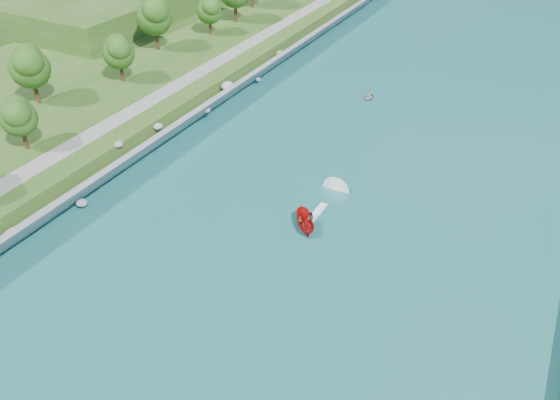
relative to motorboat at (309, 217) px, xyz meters
The scene contains 8 objects.
ground 14.41m from the motorboat, 89.19° to the right, with size 260.00×260.00×0.00m, color #2D5119.
river_water 5.68m from the motorboat, 87.92° to the left, with size 55.00×240.00×0.10m, color #1B6169.
berm_west 50.12m from the motorboat, behind, with size 45.00×240.00×3.50m, color #2D5119.
riprap_bank 26.02m from the motorboat, behind, with size 3.91×236.00×4.16m.
riverside_path 32.89m from the motorboat, behind, with size 3.00×200.00×0.10m, color gray.
trees_west 42.24m from the motorboat, behind, with size 18.27×150.37×13.67m.
motorboat is the anchor object (origin of this frame).
raft 36.08m from the motorboat, 99.69° to the left, with size 2.41×3.14×1.48m.
Camera 1 is at (20.38, -31.32, 38.03)m, focal length 35.00 mm.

